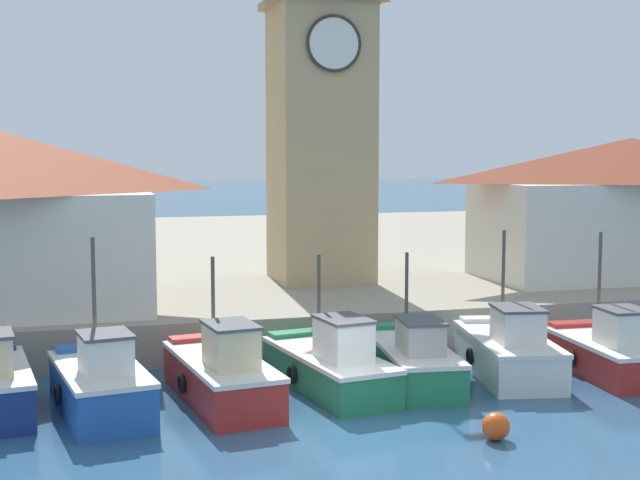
{
  "coord_description": "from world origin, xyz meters",
  "views": [
    {
      "loc": [
        -6.19,
        -19.64,
        6.6
      ],
      "look_at": [
        1.47,
        8.55,
        3.5
      ],
      "focal_mm": 50.0,
      "sensor_mm": 36.0,
      "label": 1
    }
  ],
  "objects_px": {
    "fishing_boat_mid_left": "(330,365)",
    "fishing_boat_center": "(412,359)",
    "fishing_boat_right_inner": "(608,351)",
    "mooring_buoy": "(496,426)",
    "fishing_boat_left_outer": "(101,384)",
    "warehouse_right": "(629,206)",
    "fishing_boat_left_inner": "(222,374)",
    "fishing_boat_mid_right": "(509,351)",
    "clock_tower": "(320,100)"
  },
  "relations": [
    {
      "from": "fishing_boat_left_inner",
      "to": "clock_tower",
      "type": "distance_m",
      "value": 14.72
    },
    {
      "from": "fishing_boat_mid_left",
      "to": "fishing_boat_mid_right",
      "type": "distance_m",
      "value": 5.37
    },
    {
      "from": "fishing_boat_mid_left",
      "to": "fishing_boat_center",
      "type": "bearing_deg",
      "value": 4.43
    },
    {
      "from": "fishing_boat_center",
      "to": "fishing_boat_mid_left",
      "type": "bearing_deg",
      "value": -175.57
    },
    {
      "from": "fishing_boat_center",
      "to": "mooring_buoy",
      "type": "xyz_separation_m",
      "value": [
        0.05,
        -5.1,
        -0.36
      ]
    },
    {
      "from": "fishing_boat_mid_right",
      "to": "fishing_boat_right_inner",
      "type": "xyz_separation_m",
      "value": [
        2.82,
        -0.67,
        -0.04
      ]
    },
    {
      "from": "fishing_boat_center",
      "to": "warehouse_right",
      "type": "relative_size",
      "value": 0.43
    },
    {
      "from": "fishing_boat_center",
      "to": "clock_tower",
      "type": "distance_m",
      "value": 13.18
    },
    {
      "from": "fishing_boat_left_outer",
      "to": "fishing_boat_center",
      "type": "bearing_deg",
      "value": 5.43
    },
    {
      "from": "warehouse_right",
      "to": "fishing_boat_left_inner",
      "type": "bearing_deg",
      "value": -153.51
    },
    {
      "from": "warehouse_right",
      "to": "fishing_boat_mid_left",
      "type": "bearing_deg",
      "value": -150.09
    },
    {
      "from": "mooring_buoy",
      "to": "fishing_boat_left_inner",
      "type": "bearing_deg",
      "value": 140.19
    },
    {
      "from": "fishing_boat_left_outer",
      "to": "fishing_boat_right_inner",
      "type": "bearing_deg",
      "value": 0.35
    },
    {
      "from": "fishing_boat_mid_right",
      "to": "fishing_boat_right_inner",
      "type": "relative_size",
      "value": 1.12
    },
    {
      "from": "clock_tower",
      "to": "fishing_boat_mid_left",
      "type": "bearing_deg",
      "value": -103.88
    },
    {
      "from": "fishing_boat_center",
      "to": "fishing_boat_right_inner",
      "type": "height_order",
      "value": "fishing_boat_right_inner"
    },
    {
      "from": "fishing_boat_mid_left",
      "to": "clock_tower",
      "type": "relative_size",
      "value": 0.36
    },
    {
      "from": "fishing_boat_mid_right",
      "to": "fishing_boat_right_inner",
      "type": "height_order",
      "value": "fishing_boat_mid_right"
    },
    {
      "from": "clock_tower",
      "to": "warehouse_right",
      "type": "xyz_separation_m",
      "value": [
        12.28,
        -2.28,
        -4.16
      ]
    },
    {
      "from": "fishing_boat_left_inner",
      "to": "warehouse_right",
      "type": "distance_m",
      "value": 20.37
    },
    {
      "from": "fishing_boat_mid_right",
      "to": "fishing_boat_mid_left",
      "type": "bearing_deg",
      "value": -178.5
    },
    {
      "from": "warehouse_right",
      "to": "fishing_boat_center",
      "type": "bearing_deg",
      "value": -146.1
    },
    {
      "from": "fishing_boat_right_inner",
      "to": "clock_tower",
      "type": "xyz_separation_m",
      "value": [
        -5.5,
        11.42,
        7.66
      ]
    },
    {
      "from": "fishing_boat_mid_left",
      "to": "fishing_boat_right_inner",
      "type": "xyz_separation_m",
      "value": [
        8.2,
        -0.53,
        -0.01
      ]
    },
    {
      "from": "fishing_boat_left_outer",
      "to": "fishing_boat_left_inner",
      "type": "xyz_separation_m",
      "value": [
        3.04,
        0.27,
        -0.02
      ]
    },
    {
      "from": "fishing_boat_mid_left",
      "to": "fishing_boat_right_inner",
      "type": "distance_m",
      "value": 8.21
    },
    {
      "from": "fishing_boat_center",
      "to": "fishing_boat_right_inner",
      "type": "distance_m",
      "value": 5.8
    },
    {
      "from": "fishing_boat_right_inner",
      "to": "warehouse_right",
      "type": "relative_size",
      "value": 0.38
    },
    {
      "from": "fishing_boat_mid_right",
      "to": "warehouse_right",
      "type": "height_order",
      "value": "warehouse_right"
    },
    {
      "from": "fishing_boat_left_inner",
      "to": "fishing_boat_center",
      "type": "relative_size",
      "value": 1.01
    },
    {
      "from": "fishing_boat_left_inner",
      "to": "fishing_boat_mid_right",
      "type": "distance_m",
      "value": 8.39
    },
    {
      "from": "clock_tower",
      "to": "warehouse_right",
      "type": "bearing_deg",
      "value": -10.53
    },
    {
      "from": "fishing_boat_mid_left",
      "to": "fishing_boat_center",
      "type": "distance_m",
      "value": 2.44
    },
    {
      "from": "fishing_boat_left_inner",
      "to": "clock_tower",
      "type": "relative_size",
      "value": 0.36
    },
    {
      "from": "fishing_boat_left_inner",
      "to": "mooring_buoy",
      "type": "bearing_deg",
      "value": -39.81
    },
    {
      "from": "fishing_boat_mid_right",
      "to": "fishing_boat_right_inner",
      "type": "bearing_deg",
      "value": -13.34
    },
    {
      "from": "fishing_boat_mid_left",
      "to": "mooring_buoy",
      "type": "height_order",
      "value": "fishing_boat_mid_left"
    },
    {
      "from": "fishing_boat_left_outer",
      "to": "fishing_boat_right_inner",
      "type": "xyz_separation_m",
      "value": [
        14.23,
        0.09,
        -0.07
      ]
    },
    {
      "from": "fishing_boat_left_outer",
      "to": "fishing_boat_right_inner",
      "type": "distance_m",
      "value": 14.24
    },
    {
      "from": "mooring_buoy",
      "to": "fishing_boat_center",
      "type": "bearing_deg",
      "value": 90.52
    },
    {
      "from": "fishing_boat_mid_left",
      "to": "fishing_boat_mid_right",
      "type": "bearing_deg",
      "value": 1.5
    },
    {
      "from": "fishing_boat_mid_right",
      "to": "clock_tower",
      "type": "relative_size",
      "value": 0.35
    },
    {
      "from": "mooring_buoy",
      "to": "fishing_boat_right_inner",
      "type": "bearing_deg",
      "value": 37.51
    },
    {
      "from": "clock_tower",
      "to": "mooring_buoy",
      "type": "distance_m",
      "value": 17.74
    },
    {
      "from": "fishing_boat_left_inner",
      "to": "mooring_buoy",
      "type": "height_order",
      "value": "fishing_boat_left_inner"
    },
    {
      "from": "fishing_boat_left_inner",
      "to": "fishing_boat_mid_left",
      "type": "xyz_separation_m",
      "value": [
        3.0,
        0.34,
        -0.04
      ]
    },
    {
      "from": "fishing_boat_center",
      "to": "fishing_boat_right_inner",
      "type": "relative_size",
      "value": 1.15
    },
    {
      "from": "fishing_boat_mid_left",
      "to": "mooring_buoy",
      "type": "xyz_separation_m",
      "value": [
        2.48,
        -4.91,
        -0.39
      ]
    },
    {
      "from": "fishing_boat_center",
      "to": "fishing_boat_right_inner",
      "type": "xyz_separation_m",
      "value": [
        5.76,
        -0.72,
        0.02
      ]
    },
    {
      "from": "clock_tower",
      "to": "warehouse_right",
      "type": "relative_size",
      "value": 1.22
    }
  ]
}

